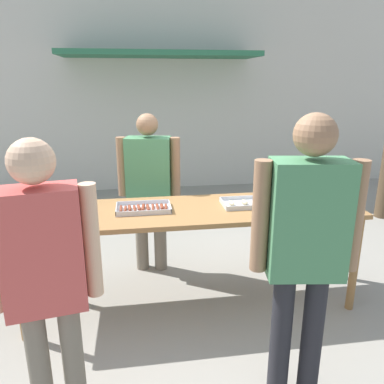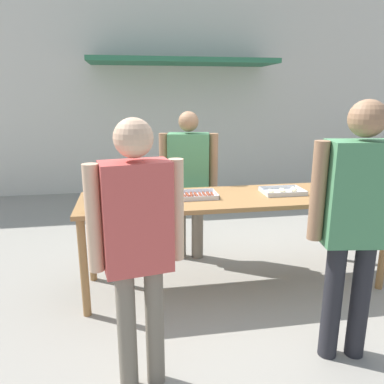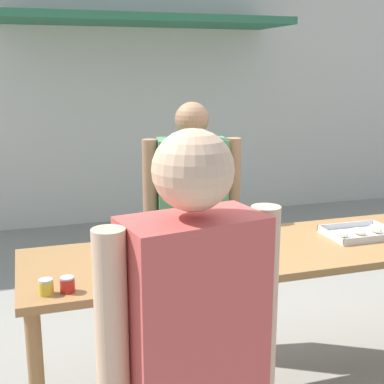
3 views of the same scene
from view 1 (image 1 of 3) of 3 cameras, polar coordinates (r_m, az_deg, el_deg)
ground_plane at (r=3.67m, az=0.00°, el=-16.29°), size 24.00×24.00×0.00m
building_facade_back at (r=7.04m, az=-5.15°, el=18.75°), size 12.00×1.11×4.50m
serving_table at (r=3.29m, az=0.00°, el=-4.07°), size 2.93×0.78×0.92m
food_tray_sausages at (r=3.24m, az=-7.37°, el=-2.51°), size 0.46×0.28×0.04m
food_tray_buns at (r=3.38m, az=8.10°, el=-1.70°), size 0.40×0.28×0.05m
condiment_jar_mustard at (r=3.08m, az=-24.54°, el=-4.59°), size 0.07×0.07×0.07m
condiment_jar_ketchup at (r=3.05m, az=-22.89°, el=-4.57°), size 0.07×0.07×0.07m
beer_cup at (r=3.45m, az=22.91°, el=-1.89°), size 0.09×0.09×0.10m
person_server_behind_table at (r=3.89m, az=-6.56°, el=1.68°), size 0.64×0.33×1.68m
person_customer_holding_hotdog at (r=2.12m, az=-21.49°, el=-11.17°), size 0.57×0.28×1.74m
person_customer_with_cup at (r=2.30m, az=16.88°, el=-7.12°), size 0.64×0.30×1.83m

